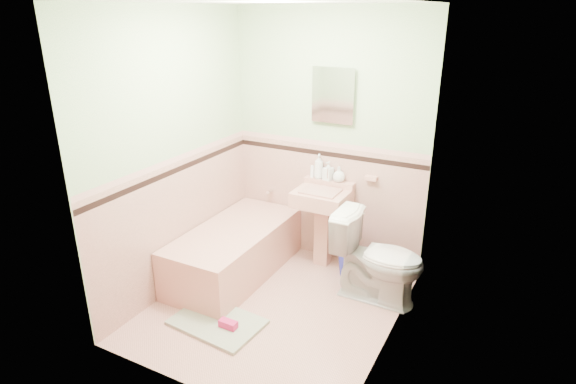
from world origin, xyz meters
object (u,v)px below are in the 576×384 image
at_px(bathtub, 235,253).
at_px(toilet, 378,258).
at_px(bucket, 350,264).
at_px(shoe, 228,324).
at_px(sink, 321,229).
at_px(medicine_cabinet, 333,95).
at_px(soap_bottle_left, 319,166).
at_px(soap_bottle_mid, 328,171).
at_px(soap_bottle_right, 339,174).

bearing_deg(bathtub, toilet, 9.34).
bearing_deg(bucket, shoe, -113.93).
xyz_separation_m(toilet, shoe, (-0.92, -1.02, -0.34)).
distance_m(sink, toilet, 0.75).
distance_m(medicine_cabinet, toilet, 1.56).
relative_size(sink, soap_bottle_left, 3.27).
bearing_deg(shoe, soap_bottle_left, 86.77).
height_order(bathtub, soap_bottle_mid, soap_bottle_mid).
xyz_separation_m(medicine_cabinet, soap_bottle_mid, (-0.02, -0.03, -0.74)).
height_order(soap_bottle_mid, toilet, soap_bottle_mid).
xyz_separation_m(medicine_cabinet, shoe, (-0.23, -1.53, -1.64)).
bearing_deg(soap_bottle_mid, toilet, -34.54).
bearing_deg(toilet, medicine_cabinet, 53.75).
bearing_deg(shoe, medicine_cabinet, 82.50).
relative_size(sink, shoe, 5.33).
bearing_deg(medicine_cabinet, bathtub, -132.58).
bearing_deg(medicine_cabinet, toilet, -36.76).
relative_size(medicine_cabinet, soap_bottle_mid, 2.50).
height_order(bathtub, shoe, bathtub).
bearing_deg(soap_bottle_right, soap_bottle_left, 180.00).
xyz_separation_m(soap_bottle_left, soap_bottle_mid, (0.10, 0.00, -0.03)).
bearing_deg(bucket, soap_bottle_right, 137.38).
bearing_deg(soap_bottle_right, sink, -118.87).
distance_m(bathtub, soap_bottle_mid, 1.22).
bearing_deg(soap_bottle_mid, shoe, -97.98).
relative_size(medicine_cabinet, shoe, 3.07).
bearing_deg(bathtub, sink, 37.93).
bearing_deg(shoe, sink, 81.19).
bearing_deg(soap_bottle_mid, bathtub, -133.12).
height_order(soap_bottle_mid, bucket, soap_bottle_mid).
relative_size(sink, toilet, 1.01).
bearing_deg(medicine_cabinet, soap_bottle_mid, -116.70).
xyz_separation_m(soap_bottle_left, soap_bottle_right, (0.22, 0.00, -0.05)).
relative_size(medicine_cabinet, bucket, 1.90).
height_order(toilet, shoe, toilet).
bearing_deg(toilet, bathtub, 99.85).
xyz_separation_m(soap_bottle_mid, toilet, (0.70, -0.48, -0.56)).
bearing_deg(soap_bottle_mid, soap_bottle_left, 180.00).
relative_size(sink, medicine_cabinet, 1.74).
relative_size(bathtub, shoe, 9.83).
height_order(toilet, bucket, toilet).
relative_size(medicine_cabinet, soap_bottle_left, 1.88).
height_order(sink, medicine_cabinet, medicine_cabinet).
distance_m(bathtub, toilet, 1.40).
distance_m(soap_bottle_mid, bucket, 0.94).
bearing_deg(sink, bathtub, -142.07).
relative_size(sink, soap_bottle_right, 5.34).
bearing_deg(toilet, soap_bottle_right, 51.10).
distance_m(medicine_cabinet, soap_bottle_right, 0.76).
relative_size(medicine_cabinet, soap_bottle_right, 3.07).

